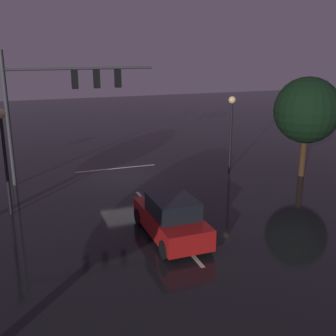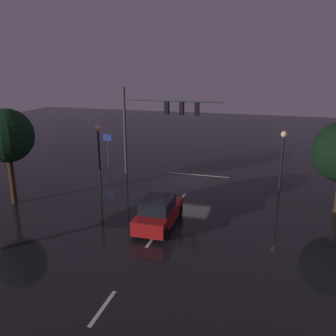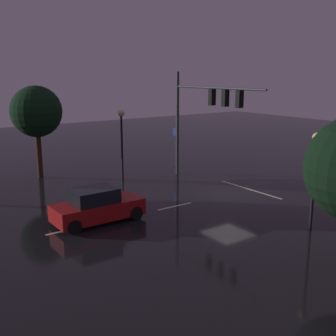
# 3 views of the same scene
# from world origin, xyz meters

# --- Properties ---
(ground_plane) EXTENTS (80.00, 80.00, 0.00)m
(ground_plane) POSITION_xyz_m (0.00, 0.00, 0.00)
(ground_plane) COLOR black
(traffic_signal_assembly) EXTENTS (8.05, 0.47, 7.13)m
(traffic_signal_assembly) POSITION_xyz_m (3.11, -0.59, 4.91)
(traffic_signal_assembly) COLOR #383A3D
(traffic_signal_assembly) RESTS_ON ground_plane
(lane_dash_far) EXTENTS (0.16, 2.20, 0.01)m
(lane_dash_far) POSITION_xyz_m (0.00, 4.00, 0.00)
(lane_dash_far) COLOR beige
(lane_dash_far) RESTS_ON ground_plane
(lane_dash_mid) EXTENTS (0.16, 2.20, 0.01)m
(lane_dash_mid) POSITION_xyz_m (0.00, 10.00, 0.00)
(lane_dash_mid) COLOR beige
(lane_dash_mid) RESTS_ON ground_plane
(lane_dash_near) EXTENTS (0.16, 2.20, 0.01)m
(lane_dash_near) POSITION_xyz_m (0.00, 16.00, 0.00)
(lane_dash_near) COLOR beige
(lane_dash_near) RESTS_ON ground_plane
(stop_bar) EXTENTS (5.00, 0.16, 0.01)m
(stop_bar) POSITION_xyz_m (0.00, -1.77, 0.00)
(stop_bar) COLOR beige
(stop_bar) RESTS_ON ground_plane
(car_approaching) EXTENTS (1.94, 4.38, 1.70)m
(car_approaching) POSITION_xyz_m (0.19, 8.47, 0.80)
(car_approaching) COLOR maroon
(car_approaching) RESTS_ON ground_plane
(street_lamp_left_kerb) EXTENTS (0.44, 0.44, 4.50)m
(street_lamp_left_kerb) POSITION_xyz_m (-6.40, 1.00, 3.20)
(street_lamp_left_kerb) COLOR black
(street_lamp_left_kerb) RESTS_ON ground_plane
(street_lamp_right_kerb) EXTENTS (0.44, 0.44, 4.76)m
(street_lamp_right_kerb) POSITION_xyz_m (6.15, 3.76, 3.36)
(street_lamp_right_kerb) COLOR black
(street_lamp_right_kerb) RESTS_ON ground_plane
(route_sign) EXTENTS (0.89, 0.23, 2.97)m
(route_sign) POSITION_xyz_m (8.31, -2.15, 2.14)
(route_sign) COLOR #383A3D
(route_sign) RESTS_ON ground_plane
(tree_right_near) EXTENTS (3.42, 3.42, 6.25)m
(tree_right_near) POSITION_xyz_m (10.45, 7.79, 4.51)
(tree_right_near) COLOR #382314
(tree_right_near) RESTS_ON ground_plane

